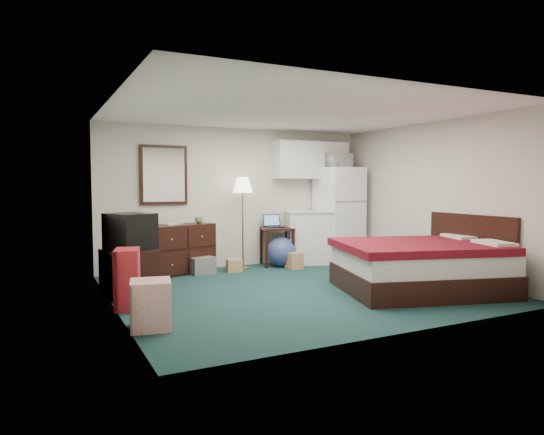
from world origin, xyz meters
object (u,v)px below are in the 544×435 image
bed (420,267)px  tv_stand (129,272)px  desk (277,246)px  fridge (339,215)px  floor_lamp (243,223)px  suitcase (127,279)px  dresser (178,249)px  kitchen_counter (310,238)px

bed → tv_stand: bearing=172.6°
desk → fridge: bearing=10.4°
bed → desk: bearing=122.2°
desk → bed: size_ratio=0.33×
desk → bed: bearing=-59.3°
fridge → bed: fridge is taller
floor_lamp → bed: (1.51, -2.78, -0.47)m
fridge → bed: 2.81m
suitcase → desk: bearing=47.9°
bed → tv_stand: size_ratio=3.16×
tv_stand → dresser: bearing=41.5°
desk → fridge: size_ratio=0.39×
kitchen_counter → floor_lamp: bearing=-162.7°
bed → suitcase: size_ratio=2.94×
bed → tv_stand: (-3.69, 1.56, -0.03)m
dresser → floor_lamp: bearing=-22.0°
kitchen_counter → suitcase: size_ratio=1.33×
bed → kitchen_counter: bearing=108.5°
kitchen_counter → fridge: fridge is taller
dresser → bed: (2.67, -2.84, -0.07)m
floor_lamp → fridge: bearing=-1.9°
dresser → kitchen_counter: kitchen_counter is taller
kitchen_counter → tv_stand: kitchen_counter is taller
dresser → desk: dresser is taller
floor_lamp → desk: bearing=1.6°
desk → kitchen_counter: size_ratio=0.73×
fridge → kitchen_counter: bearing=170.9°
floor_lamp → tv_stand: bearing=-150.8°
floor_lamp → bed: bearing=-61.4°
kitchen_counter → tv_stand: 3.75m
dresser → desk: 1.84m
desk → bed: desk is taller
floor_lamp → suitcase: (-2.32, -1.94, -0.45)m
floor_lamp → dresser: bearing=176.6°
tv_stand → suitcase: bearing=-111.9°
dresser → kitchen_counter: size_ratio=1.25×
dresser → tv_stand: dresser is taller
dresser → suitcase: bearing=-138.7°
kitchen_counter → fridge: (0.61, -0.06, 0.42)m
desk → tv_stand: (-2.85, -1.23, -0.04)m
dresser → suitcase: size_ratio=1.67×
fridge → suitcase: (-4.30, -1.87, -0.54)m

